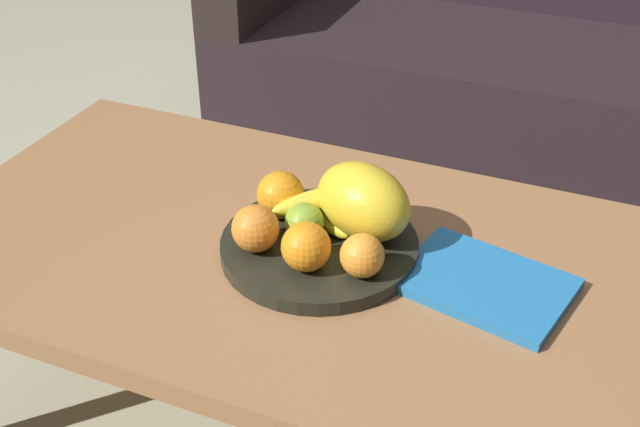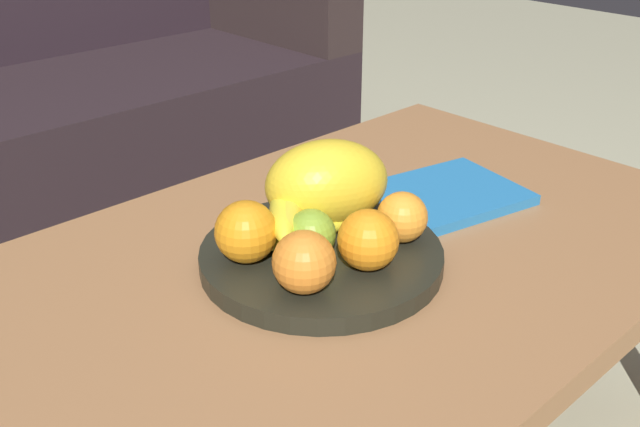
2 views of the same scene
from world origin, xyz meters
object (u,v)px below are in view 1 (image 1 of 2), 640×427
(couch, at_px, (527,63))
(orange_left, at_px, (255,228))
(orange_front, at_px, (362,256))
(apple_left, at_px, (304,222))
(orange_right, at_px, (281,195))
(fruit_bowl, at_px, (320,246))
(banana_bunch, at_px, (322,210))
(melon_large_front, at_px, (363,201))
(magazine, at_px, (484,284))
(coffee_table, at_px, (303,269))
(orange_back, at_px, (306,247))

(couch, xyz_separation_m, orange_left, (-0.20, -1.31, 0.20))
(orange_front, bearing_deg, apple_left, 156.54)
(orange_right, bearing_deg, orange_front, -28.85)
(fruit_bowl, distance_m, apple_left, 0.05)
(orange_right, xyz_separation_m, banana_bunch, (0.08, 0.00, -0.01))
(banana_bunch, bearing_deg, orange_right, -179.35)
(apple_left, bearing_deg, orange_front, -23.46)
(fruit_bowl, xyz_separation_m, melon_large_front, (0.06, 0.05, 0.07))
(melon_large_front, xyz_separation_m, orange_front, (0.04, -0.10, -0.03))
(orange_left, xyz_separation_m, magazine, (0.35, 0.07, -0.05))
(orange_right, bearing_deg, melon_large_front, 1.83)
(orange_left, bearing_deg, couch, 81.25)
(fruit_bowl, height_order, orange_left, orange_left)
(coffee_table, distance_m, orange_right, 0.13)
(orange_front, distance_m, orange_right, 0.21)
(banana_bunch, relative_size, magazine, 0.64)
(orange_front, height_order, orange_left, orange_left)
(orange_back, xyz_separation_m, banana_bunch, (-0.02, 0.12, -0.01))
(couch, relative_size, orange_front, 24.95)
(couch, relative_size, melon_large_front, 9.86)
(coffee_table, height_order, orange_left, orange_left)
(coffee_table, xyz_separation_m, orange_left, (-0.05, -0.06, 0.10))
(melon_large_front, relative_size, orange_right, 2.16)
(melon_large_front, height_order, orange_front, melon_large_front)
(coffee_table, bearing_deg, orange_right, 143.73)
(orange_back, bearing_deg, banana_bunch, 100.77)
(apple_left, relative_size, magazine, 0.26)
(orange_front, xyz_separation_m, magazine, (0.17, 0.07, -0.05))
(orange_back, bearing_deg, magazine, 18.77)
(couch, distance_m, orange_left, 1.34)
(orange_right, distance_m, magazine, 0.36)
(apple_left, xyz_separation_m, banana_bunch, (0.01, 0.05, -0.00))
(coffee_table, relative_size, orange_back, 16.82)
(fruit_bowl, xyz_separation_m, orange_right, (-0.09, 0.04, 0.05))
(fruit_bowl, relative_size, magazine, 1.28)
(couch, xyz_separation_m, orange_right, (-0.21, -1.21, 0.20))
(melon_large_front, relative_size, orange_left, 2.27)
(coffee_table, height_order, magazine, magazine)
(orange_left, bearing_deg, orange_right, 92.76)
(fruit_bowl, height_order, orange_front, orange_front)
(banana_bunch, distance_m, magazine, 0.29)
(orange_front, bearing_deg, melon_large_front, 109.65)
(apple_left, bearing_deg, orange_back, -64.27)
(orange_front, xyz_separation_m, apple_left, (-0.12, 0.05, -0.00))
(coffee_table, distance_m, melon_large_front, 0.16)
(coffee_table, xyz_separation_m, magazine, (0.30, 0.01, 0.05))
(fruit_bowl, height_order, banana_bunch, banana_bunch)
(magazine, bearing_deg, apple_left, -163.78)
(orange_right, bearing_deg, fruit_bowl, -24.92)
(fruit_bowl, bearing_deg, apple_left, -160.67)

